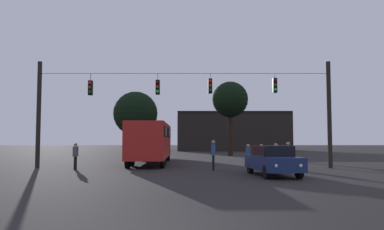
% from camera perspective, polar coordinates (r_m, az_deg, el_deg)
% --- Properties ---
extents(ground_plane, '(168.00, 168.00, 0.00)m').
position_cam_1_polar(ground_plane, '(32.05, -0.70, -7.04)').
color(ground_plane, black).
rests_on(ground_plane, ground).
extents(overhead_signal_span, '(19.12, 0.44, 6.91)m').
position_cam_1_polar(overhead_signal_span, '(24.07, -1.03, 1.32)').
color(overhead_signal_span, black).
rests_on(overhead_signal_span, ground).
extents(city_bus, '(2.73, 11.05, 3.00)m').
position_cam_1_polar(city_bus, '(28.27, -6.05, -3.68)').
color(city_bus, '#B21E19').
rests_on(city_bus, ground).
extents(car_near_right, '(2.28, 4.48, 1.52)m').
position_cam_1_polar(car_near_right, '(19.43, 12.50, -6.76)').
color(car_near_right, navy).
rests_on(car_near_right, ground).
extents(pedestrian_crossing_left, '(0.25, 0.37, 1.79)m').
position_cam_1_polar(pedestrian_crossing_left, '(22.24, 3.53, -5.86)').
color(pedestrian_crossing_left, black).
rests_on(pedestrian_crossing_left, ground).
extents(pedestrian_crossing_center, '(0.26, 0.37, 1.52)m').
position_cam_1_polar(pedestrian_crossing_center, '(26.27, 10.86, -5.86)').
color(pedestrian_crossing_center, black).
rests_on(pedestrian_crossing_center, ground).
extents(pedestrian_crossing_right, '(0.25, 0.37, 1.62)m').
position_cam_1_polar(pedestrian_crossing_right, '(23.98, -17.20, -5.81)').
color(pedestrian_crossing_right, black).
rests_on(pedestrian_crossing_right, ground).
extents(pedestrian_near_bus, '(0.28, 0.38, 1.69)m').
position_cam_1_polar(pedestrian_near_bus, '(22.84, 14.82, -5.86)').
color(pedestrian_near_bus, black).
rests_on(pedestrian_near_bus, ground).
extents(pedestrian_trailing, '(0.25, 0.37, 1.57)m').
position_cam_1_polar(pedestrian_trailing, '(22.42, 8.86, -6.18)').
color(pedestrian_trailing, black).
rests_on(pedestrian_trailing, ground).
extents(pedestrian_far_side, '(0.27, 0.38, 1.59)m').
position_cam_1_polar(pedestrian_far_side, '(24.53, 13.03, -5.88)').
color(pedestrian_far_side, black).
rests_on(pedestrian_far_side, ground).
extents(corner_building, '(17.71, 10.26, 6.19)m').
position_cam_1_polar(corner_building, '(62.26, 6.36, -2.56)').
color(corner_building, black).
rests_on(corner_building, ground).
extents(tree_left_silhouette, '(5.41, 5.41, 7.71)m').
position_cam_1_polar(tree_left_silhouette, '(46.14, -8.41, 0.20)').
color(tree_left_silhouette, black).
rests_on(tree_left_silhouette, ground).
extents(tree_behind_building, '(3.98, 3.98, 8.26)m').
position_cam_1_polar(tree_behind_building, '(41.53, 6.11, 2.28)').
color(tree_behind_building, black).
rests_on(tree_behind_building, ground).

